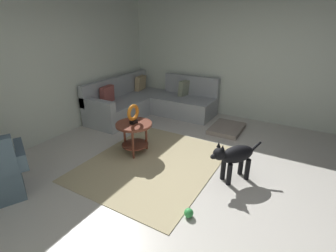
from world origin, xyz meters
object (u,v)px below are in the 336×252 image
Objects in this scene: side_table at (134,130)px; dog at (234,156)px; dog_bed_mat at (227,128)px; sectional_couch at (149,103)px; torus_sculpture at (133,114)px; dog_toy_ball at (189,213)px.

dog is (0.04, -1.68, -0.04)m from side_table.
sectional_couch is at bearing 89.64° from dog_bed_mat.
dog is at bearing -88.47° from torus_sculpture.
torus_sculpture reaches higher than dog.
side_table is at bearing -153.31° from sectional_couch.
sectional_couch is 6.90× the size of torus_sculpture.
side_table is at bearing 37.53° from dog.
dog is 6.55× the size of dog_toy_ball.
torus_sculpture is 1.71m from dog.
torus_sculpture is 2.98× the size of dog_toy_ball.
side_table reaches higher than dog_toy_ball.
sectional_couch reaches higher than side_table.
dog reaches higher than dog_bed_mat.
dog is at bearing -159.88° from dog_bed_mat.
sectional_couch reaches higher than dog_bed_mat.
dog is at bearing -123.20° from sectional_couch.
sectional_couch is 20.57× the size of dog_toy_ball.
torus_sculpture is at bearing -104.04° from side_table.
dog_bed_mat is 1.12× the size of dog.
side_table is 0.75× the size of dog_bed_mat.
sectional_couch is 2.81× the size of dog_bed_mat.
torus_sculpture reaches higher than dog_toy_ball.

